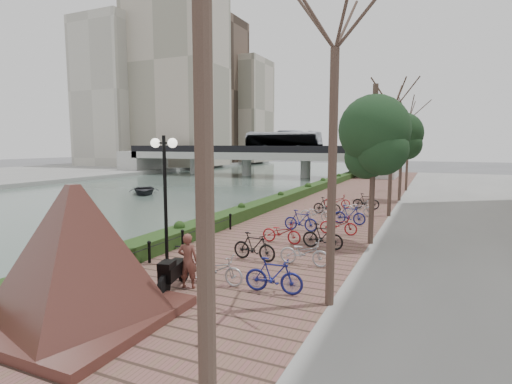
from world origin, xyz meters
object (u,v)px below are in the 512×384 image
Objects in this scene: pedestrian at (188,261)px; boat at (144,190)px; granite_monument at (77,253)px; lamppost at (165,171)px; motorcycle at (174,271)px.

pedestrian is 0.41× the size of boat.
pedestrian is (1.07, 2.88, -0.83)m from granite_monument.
lamppost reaches higher than motorcycle.
lamppost reaches higher than granite_monument.
pedestrian is at bearing 69.60° from granite_monument.
granite_monument reaches higher than motorcycle.
boat is (-17.86, 20.05, -0.63)m from motorcycle.
lamppost is 2.49× the size of motorcycle.
lamppost is 3.53m from pedestrian.
lamppost is 24.45m from boat.
pedestrian is at bearing -39.76° from lamppost.
granite_monument is 2.91m from motorcycle.
motorcycle is at bearing 72.28° from granite_monument.
lamppost reaches higher than boat.
boat is (-16.13, 18.09, -3.29)m from lamppost.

